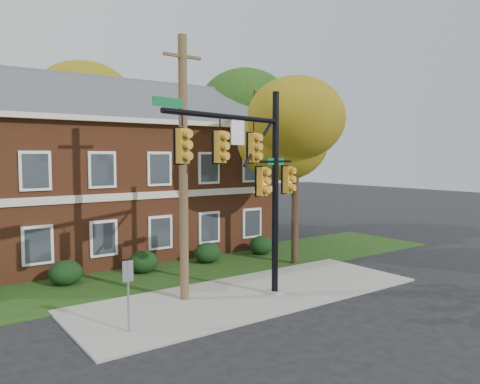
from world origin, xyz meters
TOP-DOWN VIEW (x-y plane):
  - ground at (0.00, 0.00)m, footprint 120.00×120.00m
  - sidewalk at (0.00, 1.00)m, footprint 14.00×5.00m
  - grass_strip at (0.00, 6.00)m, footprint 30.00×6.00m
  - apartment_building at (-2.00, 11.95)m, footprint 18.80×8.80m
  - hedge_left at (-5.50, 6.70)m, footprint 1.40×1.26m
  - hedge_center at (-2.00, 6.70)m, footprint 1.40×1.26m
  - hedge_right at (1.50, 6.70)m, footprint 1.40×1.26m
  - hedge_far_right at (5.00, 6.70)m, footprint 1.40×1.26m
  - tree_near_right at (5.22, 3.87)m, footprint 4.50×4.25m
  - tree_right_rear at (9.31, 12.81)m, footprint 6.30×5.95m
  - tree_far_rear at (-0.66, 19.79)m, footprint 6.84×6.46m
  - traffic_signal at (-0.68, 0.09)m, footprint 6.86×1.92m
  - utility_pole at (-2.50, 1.90)m, footprint 1.52×0.33m
  - sign_post at (-5.50, -0.02)m, footprint 0.33×0.07m

SIDE VIEW (x-z plane):
  - ground at x=0.00m, z-range 0.00..0.00m
  - grass_strip at x=0.00m, z-range 0.00..0.04m
  - sidewalk at x=0.00m, z-range 0.00..0.08m
  - hedge_left at x=-5.50m, z-range 0.00..1.05m
  - hedge_center at x=-2.00m, z-range 0.00..1.05m
  - hedge_right at x=1.50m, z-range 0.00..1.05m
  - hedge_far_right at x=5.00m, z-range 0.00..1.05m
  - sign_post at x=-5.50m, z-range 0.41..2.68m
  - traffic_signal at x=-0.68m, z-range 0.95..8.80m
  - utility_pole at x=-2.50m, z-range 0.07..9.85m
  - apartment_building at x=-2.00m, z-range 0.12..9.86m
  - tree_near_right at x=5.22m, z-range 2.38..10.96m
  - tree_right_rear at x=9.31m, z-range 2.81..13.43m
  - tree_far_rear at x=-0.66m, z-range 3.08..14.60m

